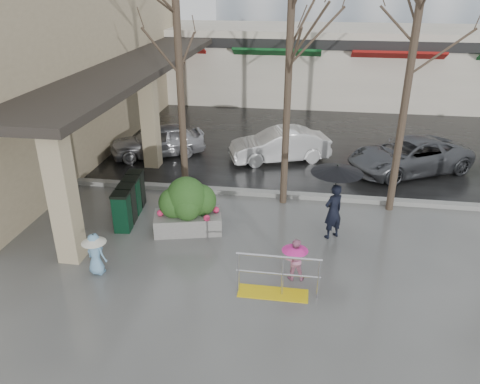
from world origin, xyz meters
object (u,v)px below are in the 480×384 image
(handrail, at_px, (276,280))
(child_pink, at_px, (295,256))
(tree_west, at_px, (177,34))
(tree_midwest, at_px, (290,31))
(news_boxes, at_px, (130,200))
(car_b, at_px, (280,145))
(car_a, at_px, (158,140))
(tree_mideast, at_px, (413,47))
(planter, at_px, (188,206))
(woman, at_px, (335,191))
(car_c, at_px, (409,155))
(child_blue, at_px, (95,250))

(handrail, height_order, child_pink, child_pink)
(tree_west, distance_m, tree_midwest, 3.20)
(news_boxes, distance_m, car_b, 6.76)
(car_a, bearing_deg, car_b, 66.01)
(tree_mideast, distance_m, planter, 7.46)
(child_pink, distance_m, news_boxes, 5.53)
(handrail, relative_size, news_boxes, 0.90)
(tree_midwest, bearing_deg, news_boxes, -158.89)
(car_b, bearing_deg, woman, -1.66)
(tree_midwest, relative_size, woman, 3.24)
(planter, xyz_separation_m, news_boxes, (-1.91, 0.52, -0.20))
(tree_midwest, relative_size, child_pink, 6.61)
(planter, bearing_deg, news_boxes, 164.82)
(tree_mideast, height_order, car_a, tree_mideast)
(handrail, distance_m, car_b, 8.53)
(child_pink, bearing_deg, handrail, 55.69)
(planter, xyz_separation_m, car_a, (-2.73, 5.76, -0.15))
(news_boxes, height_order, car_b, car_b)
(news_boxes, relative_size, car_a, 0.57)
(planter, relative_size, car_c, 0.45)
(woman, bearing_deg, car_c, -156.50)
(child_pink, distance_m, child_blue, 4.76)
(tree_mideast, distance_m, child_blue, 9.77)
(tree_west, xyz_separation_m, child_pink, (3.73, -4.12, -4.47))
(car_a, bearing_deg, tree_mideast, 41.53)
(news_boxes, bearing_deg, car_c, 23.64)
(tree_mideast, relative_size, child_pink, 6.14)
(tree_midwest, height_order, tree_mideast, tree_midwest)
(tree_midwest, height_order, car_b, tree_midwest)
(car_a, height_order, car_b, same)
(planter, relative_size, news_boxes, 0.97)
(planter, bearing_deg, car_a, 115.32)
(child_pink, distance_m, car_a, 9.59)
(tree_west, bearing_deg, tree_mideast, 0.00)
(planter, distance_m, car_b, 6.31)
(tree_west, distance_m, child_pink, 7.13)
(tree_midwest, relative_size, planter, 3.44)
(news_boxes, relative_size, car_c, 0.46)
(tree_west, bearing_deg, news_boxes, -125.99)
(planter, distance_m, car_c, 8.82)
(car_a, distance_m, car_b, 4.85)
(handrail, xyz_separation_m, planter, (-2.69, 2.56, 0.40))
(news_boxes, bearing_deg, car_a, 92.96)
(tree_midwest, height_order, planter, tree_midwest)
(tree_mideast, xyz_separation_m, car_a, (-8.56, 3.53, -4.23))
(tree_midwest, bearing_deg, tree_mideast, -0.00)
(tree_midwest, distance_m, child_pink, 6.21)
(tree_west, height_order, woman, tree_west)
(planter, bearing_deg, car_c, 38.59)
(woman, bearing_deg, planter, -34.36)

